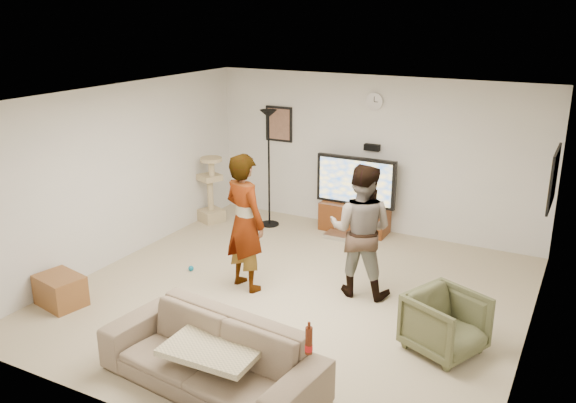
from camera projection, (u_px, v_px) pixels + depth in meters
The scene contains 24 objects.
floor at pixel (294, 295), 7.61m from camera, with size 5.50×5.50×0.02m, color tan.
ceiling at pixel (294, 96), 6.84m from camera, with size 5.50×5.50×0.02m, color white.
wall_back at pixel (373, 155), 9.54m from camera, with size 5.50×0.04×2.50m, color silver.
wall_front at pixel (140, 292), 4.91m from camera, with size 5.50×0.04×2.50m, color silver.
wall_left at pixel (121, 173), 8.45m from camera, with size 0.04×5.50×2.50m, color silver.
wall_right at pixel (537, 240), 6.00m from camera, with size 0.04×5.50×2.50m, color silver.
wall_clock at pixel (375, 101), 9.25m from camera, with size 0.26×0.26×0.04m, color white.
wall_speaker at pixel (372, 147), 9.45m from camera, with size 0.25×0.10×0.10m, color black.
picture_back at pixel (279, 124), 10.17m from camera, with size 0.42×0.03×0.52m, color brown.
picture_right at pixel (553, 178), 7.28m from camera, with size 0.03×0.78×0.62m, color gold.
tv_stand at pixel (354, 218), 9.72m from camera, with size 1.10×0.45×0.46m, color #4B230E.
console_box at pixel (338, 235), 9.50m from camera, with size 0.40×0.30×0.07m, color silver.
tv at pixel (356, 181), 9.53m from camera, with size 1.32×0.08×0.78m, color black.
tv_screen at pixel (355, 182), 9.50m from camera, with size 1.21×0.01×0.69m, color #EAC14A.
floor_lamp at pixel (269, 169), 9.78m from camera, with size 0.32×0.32×1.94m, color black.
cat_tree at pixel (210, 189), 10.09m from camera, with size 0.36×0.36×1.14m, color tan.
person_left at pixel (245, 222), 7.56m from camera, with size 0.65×0.43×1.79m, color #AEAEAE.
person_right at pixel (361, 230), 7.42m from camera, with size 0.82×0.64×1.69m, color #305178.
sofa at pixel (211, 356), 5.68m from camera, with size 2.23×0.87×0.65m, color #74624F.
throw_blanket at pixel (215, 347), 5.62m from camera, with size 0.90×0.70×0.06m, color beige.
beer_bottle at pixel (309, 341), 5.08m from camera, with size 0.06×0.06×0.25m, color #511C0C.
armchair at pixel (445, 323), 6.26m from camera, with size 0.70×0.72×0.65m, color #474A2E.
side_table at pixel (60, 290), 7.30m from camera, with size 0.57×0.43×0.38m, color brown.
toy_ball at pixel (191, 268), 8.29m from camera, with size 0.08×0.08×0.08m, color #0D6285.
Camera 1 is at (3.15, -6.11, 3.46)m, focal length 37.34 mm.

